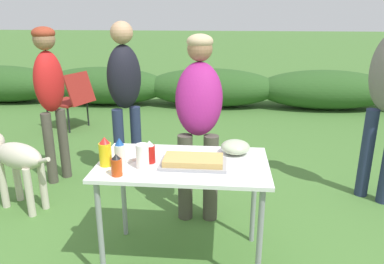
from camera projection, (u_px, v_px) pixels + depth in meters
ground_plane at (184, 259)px, 2.65m from camera, size 60.00×60.00×0.00m
shrub_hedge at (211, 88)px, 6.75m from camera, size 14.40×0.90×0.68m
folding_table at (183, 173)px, 2.44m from camera, size 1.10×0.64×0.74m
food_tray at (193, 162)px, 2.36m from camera, size 0.42×0.23×0.06m
plate_stack at (125, 156)px, 2.50m from camera, size 0.22×0.22×0.02m
mixing_bowl at (235, 147)px, 2.56m from camera, size 0.20×0.20×0.09m
paper_cup_stack at (142, 156)px, 2.31m from camera, size 0.08×0.08×0.16m
mayo_bottle at (120, 155)px, 2.29m from camera, size 0.07×0.07×0.21m
hot_sauce_bottle at (117, 165)px, 2.21m from camera, size 0.06×0.06×0.14m
ketchup_bottle at (150, 152)px, 2.40m from camera, size 0.07×0.07×0.15m
mustard_bottle at (105, 152)px, 2.35m from camera, size 0.08×0.08×0.19m
standing_person_in_olive_jacket at (199, 109)px, 2.99m from camera, size 0.39×0.49×1.50m
standing_person_with_beanie at (50, 87)px, 3.60m from camera, size 0.34×0.37×1.54m
standing_person_in_navy_coat at (125, 88)px, 3.61m from camera, size 0.41×0.39×1.59m
dog at (15, 159)px, 3.22m from camera, size 0.77×0.41×0.66m
camp_chair_green_behind_table at (72, 97)px, 5.43m from camera, size 0.72×0.65×0.83m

